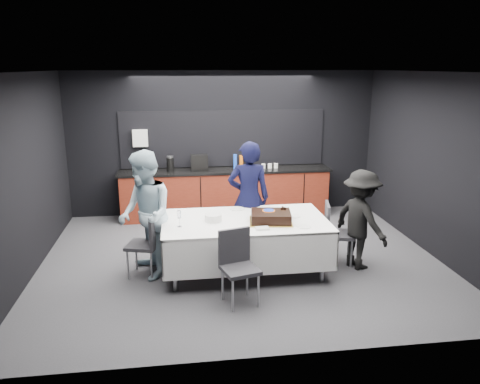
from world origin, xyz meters
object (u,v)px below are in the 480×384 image
Objects in this scene: cake_assembly at (271,217)px; person_center at (249,198)px; champagne_flute at (179,215)px; chair_left at (148,240)px; plate_stack at (213,218)px; chair_near at (238,261)px; person_right at (361,220)px; person_left at (145,215)px; party_table at (245,229)px; chair_right at (334,229)px.

person_center is (-0.18, 0.85, 0.04)m from cake_assembly.
chair_left is at bearing 155.09° from champagne_flute.
chair_left is (-0.92, 0.03, -0.30)m from plate_stack.
plate_stack is 0.26× the size of chair_left.
cake_assembly is 0.70× the size of chair_near.
person_center is 1.22× the size of person_right.
plate_stack is at bearing 104.68° from chair_near.
person_left reaches higher than chair_left.
person_center is at bearing 49.01° from plate_stack.
party_table is at bearing -1.22° from chair_left.
chair_left is 0.63× the size of person_right.
chair_left and chair_near have the same top height.
champagne_flute reaches higher than cake_assembly.
chair_near is at bearing -104.09° from party_table.
person_center is 1.72m from person_right.
person_center is at bearing 95.31° from person_left.
person_left is at bearing 64.11° from person_right.
chair_right is at bearing 73.58° from person_left.
party_table is 0.43m from cake_assembly.
chair_near is at bearing -38.15° from chair_left.
champagne_flute is 0.63m from chair_left.
cake_assembly is 0.87m from person_center.
chair_right is at bearing 7.09° from champagne_flute.
chair_near reaches higher than party_table.
chair_right is at bearing 1.64° from chair_left.
person_right reaches higher than chair_right.
cake_assembly is 2.90× the size of champagne_flute.
plate_stack is at bearing -1.88° from chair_left.
person_center reaches higher than party_table.
party_table is 0.90m from chair_near.
person_right is (3.04, -0.12, 0.20)m from chair_left.
person_center reaches higher than person_right.
chair_left is 1.00× the size of chair_right.
person_center is 1.68m from person_left.
chair_right reaches higher than party_table.
chair_right is at bearing 3.42° from plate_stack.
person_left reaches higher than chair_near.
person_right is (1.90, 0.78, 0.20)m from chair_near.
chair_right is (2.72, 0.08, 0.00)m from chair_left.
person_center is at bearing 153.60° from chair_right.
person_left reaches higher than cake_assembly.
champagne_flute reaches higher than chair_right.
cake_assembly is 1.27m from champagne_flute.
person_left is at bearing 149.03° from chair_left.
chair_near is 1.52m from person_left.
chair_near is (0.23, -0.87, -0.30)m from plate_stack.
champagne_flute is at bearing -169.12° from party_table.
party_table is 3.57× the size of cake_assembly.
cake_assembly is at bearing -22.96° from party_table.
cake_assembly reaches higher than chair_left.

